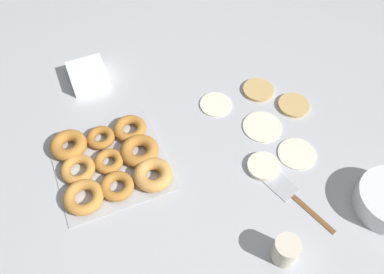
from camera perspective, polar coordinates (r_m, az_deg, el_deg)
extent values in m
plane|color=#B2B5BA|center=(1.22, 5.55, -0.40)|extent=(3.00, 3.00, 0.00)
cylinder|color=tan|center=(1.35, 9.28, 6.55)|extent=(0.10, 0.10, 0.01)
cylinder|color=tan|center=(1.33, 14.08, 4.36)|extent=(0.10, 0.10, 0.01)
cylinder|color=silver|center=(1.26, 9.84, 1.49)|extent=(0.12, 0.12, 0.01)
cylinder|color=silver|center=(1.30, 3.37, 4.66)|extent=(0.10, 0.10, 0.01)
cylinder|color=silver|center=(1.22, 14.52, -2.23)|extent=(0.11, 0.11, 0.01)
cylinder|color=silver|center=(1.17, 10.01, -4.08)|extent=(0.09, 0.09, 0.01)
cube|color=#ADAFB5|center=(1.19, -11.35, -3.65)|extent=(0.30, 0.31, 0.01)
torus|color=#B7752D|center=(1.23, -16.93, -1.09)|extent=(0.11, 0.11, 0.04)
torus|color=#C68438|center=(1.18, -15.71, -4.40)|extent=(0.10, 0.10, 0.03)
torus|color=#C68438|center=(1.13, -14.99, -8.13)|extent=(0.11, 0.11, 0.03)
torus|color=#AD6B28|center=(1.23, -12.67, -0.08)|extent=(0.08, 0.08, 0.02)
torus|color=#B7752D|center=(1.17, -11.57, -3.35)|extent=(0.08, 0.08, 0.03)
torus|color=#B7752D|center=(1.13, -10.47, -6.80)|extent=(0.09, 0.09, 0.03)
torus|color=#B7752D|center=(1.23, -8.70, 1.17)|extent=(0.10, 0.10, 0.03)
torus|color=#B7752D|center=(1.17, -7.38, -1.91)|extent=(0.11, 0.11, 0.03)
torus|color=#D19347|center=(1.13, -5.49, -5.29)|extent=(0.11, 0.11, 0.04)
cube|color=white|center=(1.41, -14.26, 8.05)|extent=(0.12, 0.12, 0.03)
cube|color=white|center=(1.39, -14.48, 8.79)|extent=(0.12, 0.12, 0.03)
cylinder|color=beige|center=(1.04, 13.02, -15.24)|extent=(0.06, 0.06, 0.08)
cube|color=brown|center=(1.14, 16.65, -10.28)|extent=(0.14, 0.06, 0.01)
cube|color=#A8A8AD|center=(1.16, 11.87, -6.16)|extent=(0.13, 0.09, 0.01)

